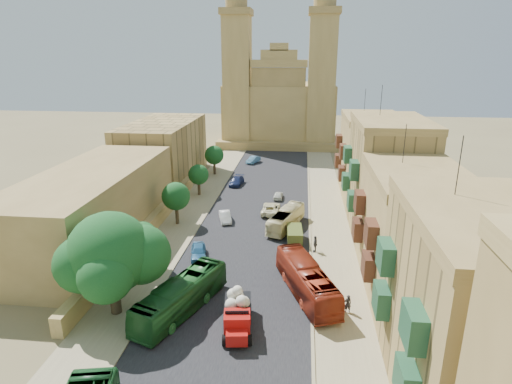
% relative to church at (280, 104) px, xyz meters
% --- Properties ---
extents(ground, '(260.00, 260.00, 0.00)m').
position_rel_church_xyz_m(ground, '(0.00, -78.61, -9.52)').
color(ground, brown).
extents(road_surface, '(14.00, 140.00, 0.01)m').
position_rel_church_xyz_m(road_surface, '(0.00, -48.61, -9.51)').
color(road_surface, black).
rests_on(road_surface, ground).
extents(sidewalk_east, '(5.00, 140.00, 0.01)m').
position_rel_church_xyz_m(sidewalk_east, '(9.50, -48.61, -9.51)').
color(sidewalk_east, '#958661').
rests_on(sidewalk_east, ground).
extents(sidewalk_west, '(5.00, 140.00, 0.01)m').
position_rel_church_xyz_m(sidewalk_west, '(-9.50, -48.61, -9.51)').
color(sidewalk_west, '#958661').
rests_on(sidewalk_west, ground).
extents(kerb_east, '(0.25, 140.00, 0.12)m').
position_rel_church_xyz_m(kerb_east, '(7.00, -48.61, -9.46)').
color(kerb_east, '#958661').
rests_on(kerb_east, ground).
extents(kerb_west, '(0.25, 140.00, 0.12)m').
position_rel_church_xyz_m(kerb_west, '(-7.00, -48.61, -9.46)').
color(kerb_west, '#958661').
rests_on(kerb_west, ground).
extents(townhouse_a, '(9.00, 14.00, 16.40)m').
position_rel_church_xyz_m(townhouse_a, '(15.95, -81.61, -3.11)').
color(townhouse_a, '#A98B4D').
rests_on(townhouse_a, ground).
extents(townhouse_b, '(9.00, 14.00, 14.90)m').
position_rel_church_xyz_m(townhouse_b, '(15.95, -67.61, -3.86)').
color(townhouse_b, '#9F8247').
rests_on(townhouse_b, ground).
extents(townhouse_c, '(9.00, 14.00, 17.40)m').
position_rel_church_xyz_m(townhouse_c, '(15.95, -53.61, -2.61)').
color(townhouse_c, '#A98B4D').
rests_on(townhouse_c, ground).
extents(townhouse_d, '(9.00, 14.00, 15.90)m').
position_rel_church_xyz_m(townhouse_d, '(15.95, -39.61, -3.36)').
color(townhouse_d, '#9F8247').
rests_on(townhouse_d, ground).
extents(west_wall, '(1.00, 40.00, 1.80)m').
position_rel_church_xyz_m(west_wall, '(-12.50, -58.61, -8.62)').
color(west_wall, '#9F8247').
rests_on(west_wall, ground).
extents(west_building_low, '(10.00, 28.00, 8.40)m').
position_rel_church_xyz_m(west_building_low, '(-18.00, -60.61, -5.32)').
color(west_building_low, olive).
rests_on(west_building_low, ground).
extents(west_building_mid, '(10.00, 22.00, 10.00)m').
position_rel_church_xyz_m(west_building_mid, '(-18.00, -34.61, -4.52)').
color(west_building_mid, '#A98B4D').
rests_on(west_building_mid, ground).
extents(church, '(28.00, 22.50, 36.30)m').
position_rel_church_xyz_m(church, '(0.00, 0.00, 0.00)').
color(church, '#9F8247').
rests_on(church, ground).
extents(ficus_tree, '(8.97, 8.25, 8.97)m').
position_rel_church_xyz_m(ficus_tree, '(-9.42, -74.61, -4.22)').
color(ficus_tree, '#3B2D1D').
rests_on(ficus_tree, ground).
extents(street_tree_a, '(3.22, 3.22, 4.96)m').
position_rel_church_xyz_m(street_tree_a, '(-10.00, -66.61, -6.20)').
color(street_tree_a, '#3B2D1D').
rests_on(street_tree_a, ground).
extents(street_tree_b, '(3.60, 3.60, 5.53)m').
position_rel_church_xyz_m(street_tree_b, '(-10.00, -54.61, -5.81)').
color(street_tree_b, '#3B2D1D').
rests_on(street_tree_b, ground).
extents(street_tree_c, '(3.14, 3.14, 4.83)m').
position_rel_church_xyz_m(street_tree_c, '(-10.00, -42.61, -6.29)').
color(street_tree_c, '#3B2D1D').
rests_on(street_tree_c, ground).
extents(street_tree_d, '(3.43, 3.43, 5.28)m').
position_rel_church_xyz_m(street_tree_d, '(-10.00, -30.61, -5.98)').
color(street_tree_d, '#3B2D1D').
rests_on(street_tree_d, ground).
extents(red_truck, '(2.88, 5.84, 3.29)m').
position_rel_church_xyz_m(red_truck, '(1.06, -75.67, -8.07)').
color(red_truck, '#AE110D').
rests_on(red_truck, ground).
extents(olive_pickup, '(2.02, 4.05, 1.63)m').
position_rel_church_xyz_m(olive_pickup, '(5.18, -58.61, -8.72)').
color(olive_pickup, '#4A5620').
rests_on(olive_pickup, ground).
extents(bus_green_north, '(6.18, 10.86, 2.97)m').
position_rel_church_xyz_m(bus_green_north, '(-4.00, -73.92, -8.03)').
color(bus_green_north, '#1B5320').
rests_on(bus_green_north, ground).
extents(bus_red_east, '(6.11, 10.96, 3.00)m').
position_rel_church_xyz_m(bus_red_east, '(6.50, -70.04, -8.02)').
color(bus_red_east, maroon).
rests_on(bus_red_east, ground).
extents(bus_cream_east, '(4.65, 8.90, 2.42)m').
position_rel_church_xyz_m(bus_cream_east, '(4.00, -54.50, -8.30)').
color(bus_cream_east, beige).
rests_on(bus_cream_east, ground).
extents(car_blue_a, '(2.51, 4.30, 1.37)m').
position_rel_church_xyz_m(car_blue_a, '(-5.00, -63.78, -8.83)').
color(car_blue_a, '#286592').
rests_on(car_blue_a, ground).
extents(car_white_a, '(2.35, 4.00, 1.25)m').
position_rel_church_xyz_m(car_white_a, '(-4.01, -53.10, -8.89)').
color(car_white_a, white).
rests_on(car_white_a, ground).
extents(car_cream, '(2.48, 5.14, 1.41)m').
position_rel_church_xyz_m(car_cream, '(1.72, -49.56, -8.81)').
color(car_cream, beige).
rests_on(car_cream, ground).
extents(car_dkblue, '(2.29, 4.65, 1.30)m').
position_rel_church_xyz_m(car_dkblue, '(-5.00, -36.82, -8.87)').
color(car_dkblue, '#18234D').
rests_on(car_dkblue, ground).
extents(car_white_b, '(1.41, 3.26, 1.10)m').
position_rel_church_xyz_m(car_white_b, '(2.35, -43.21, -8.97)').
color(car_white_b, silver).
rests_on(car_white_b, ground).
extents(car_blue_b, '(2.75, 4.23, 1.32)m').
position_rel_church_xyz_m(car_blue_b, '(-3.98, -21.50, -8.86)').
color(car_blue_b, teal).
rests_on(car_blue_b, ground).
extents(pedestrian_a, '(0.65, 0.48, 1.64)m').
position_rel_church_xyz_m(pedestrian_a, '(9.99, -72.46, -8.70)').
color(pedestrian_a, '#262529').
rests_on(pedestrian_a, ground).
extents(pedestrian_c, '(0.59, 1.16, 1.90)m').
position_rel_church_xyz_m(pedestrian_c, '(7.50, -61.04, -8.57)').
color(pedestrian_c, '#3C3C3F').
rests_on(pedestrian_c, ground).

